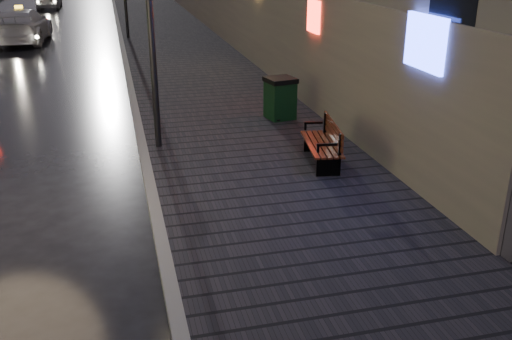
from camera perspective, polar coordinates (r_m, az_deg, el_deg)
The scene contains 6 objects.
ground at distance 7.56m, azimuth -19.89°, elevation -14.80°, with size 120.00×120.00×0.00m, color black.
sidewalk at distance 27.59m, azimuth -8.20°, elevation 12.65°, with size 4.60×58.00×0.15m, color black.
curb at distance 27.44m, azimuth -13.29°, elevation 12.26°, with size 0.20×58.00×0.15m, color slate.
bench at distance 11.62m, azimuth 6.90°, elevation 2.74°, with size 0.84×1.77×0.87m.
trash_bin at distance 14.60m, azimuth 2.43°, elevation 7.24°, with size 0.80×0.80×1.05m.
taxi_mid at distance 29.32m, azimuth -22.41°, elevation 13.20°, with size 2.17×5.34×1.55m, color silver.
Camera 1 is at (1.03, -6.10, 4.34)m, focal length 40.00 mm.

